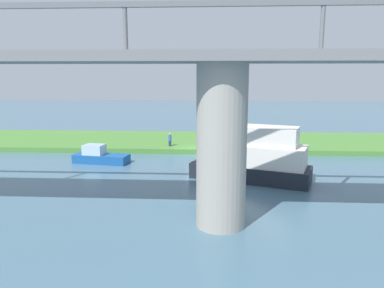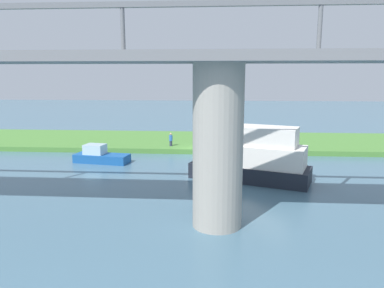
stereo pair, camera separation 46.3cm
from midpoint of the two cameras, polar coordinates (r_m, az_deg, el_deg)
name	(u,v)px [view 1 (the left image)]	position (r m, az deg, el deg)	size (l,w,h in m)	color
ground_plane	(198,154)	(36.61, 0.52, -1.64)	(160.00, 160.00, 0.00)	#476B7F
grassy_bank	(200,141)	(42.44, 0.90, 0.42)	(80.00, 12.00, 0.50)	#4C8438
bridge_pylon	(222,147)	(18.60, 3.93, -0.47)	(2.57, 2.57, 8.42)	#9E998E
bridge_span	(223,52)	(18.31, 4.12, 14.15)	(73.43, 4.30, 3.25)	slate
person_on_bank	(170,139)	(38.29, -3.83, 0.72)	(0.50, 0.50, 1.39)	#2D334C
mooring_post	(229,143)	(38.13, 5.42, 0.21)	(0.20, 0.20, 0.82)	brown
houseboat_blue	(254,158)	(27.74, 9.27, -2.23)	(9.32, 5.78, 4.52)	#1E232D
motorboat_red	(100,156)	(34.14, -14.61, -1.88)	(5.15, 2.51, 1.65)	#195199
motorboat_white	(243,157)	(33.55, 7.60, -1.97)	(4.38, 1.73, 1.44)	#195199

